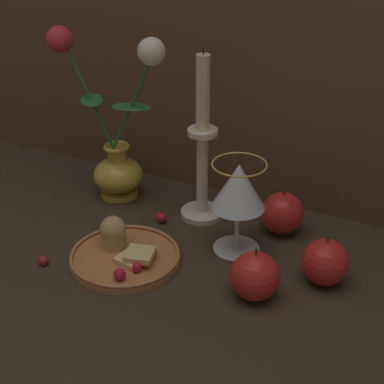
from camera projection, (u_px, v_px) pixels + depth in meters
ground_plane at (171, 249)px, 1.07m from camera, size 2.40×2.40×0.00m
vase at (115, 145)px, 1.18m from camera, size 0.23×0.09×0.32m
plate_with_pastries at (123, 252)px, 1.04m from camera, size 0.18×0.18×0.06m
wine_glass at (238, 190)px, 1.02m from camera, size 0.09×0.09×0.16m
candlestick at (202, 155)px, 1.11m from camera, size 0.08×0.08×0.31m
apple_beside_vase at (255, 276)px, 0.94m from camera, size 0.07×0.07×0.09m
apple_near_glass at (325, 262)px, 0.97m from camera, size 0.07×0.07×0.09m
apple_at_table_edge at (282, 213)px, 1.10m from camera, size 0.07×0.07×0.09m
berry_near_plate at (43, 260)px, 1.03m from camera, size 0.02×0.02×0.02m
berry_front_center at (162, 218)px, 1.14m from camera, size 0.02×0.02×0.02m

